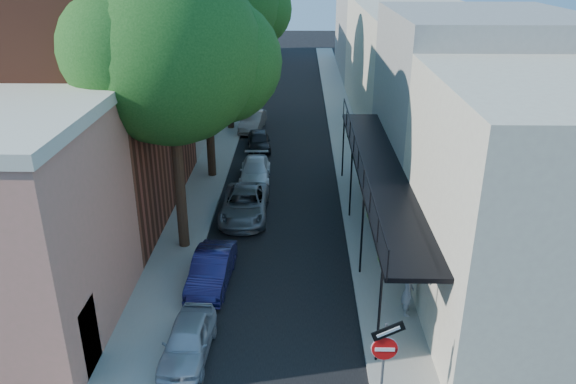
{
  "coord_description": "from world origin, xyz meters",
  "views": [
    {
      "loc": [
        0.95,
        -10.53,
        11.37
      ],
      "look_at": [
        0.53,
        9.43,
        2.8
      ],
      "focal_mm": 35.0,
      "sensor_mm": 36.0,
      "label": 1
    }
  ],
  "objects_px": {
    "parked_car_c": "(245,205)",
    "parked_car_f": "(252,121)",
    "sign_post": "(385,352)",
    "parked_car_d": "(255,171)",
    "oak_mid": "(213,45)",
    "parked_car_b": "(212,270)",
    "oak_near": "(182,55)",
    "parked_car_a": "(188,340)",
    "oak_far": "(233,4)",
    "parked_car_e": "(259,141)",
    "pedestrian": "(408,292)"
  },
  "relations": [
    {
      "from": "oak_near",
      "to": "sign_post",
      "type": "bearing_deg",
      "value": -54.91
    },
    {
      "from": "parked_car_e",
      "to": "sign_post",
      "type": "bearing_deg",
      "value": -84.25
    },
    {
      "from": "oak_mid",
      "to": "parked_car_a",
      "type": "relative_size",
      "value": 3.04
    },
    {
      "from": "sign_post",
      "to": "oak_near",
      "type": "relative_size",
      "value": 0.26
    },
    {
      "from": "oak_far",
      "to": "parked_car_a",
      "type": "xyz_separation_m",
      "value": [
        0.99,
        -24.08,
        -7.69
      ]
    },
    {
      "from": "parked_car_d",
      "to": "sign_post",
      "type": "bearing_deg",
      "value": -75.99
    },
    {
      "from": "sign_post",
      "to": "oak_far",
      "type": "distance_m",
      "value": 27.8
    },
    {
      "from": "sign_post",
      "to": "parked_car_b",
      "type": "xyz_separation_m",
      "value": [
        -5.39,
        6.23,
        -1.42
      ]
    },
    {
      "from": "parked_car_e",
      "to": "parked_car_c",
      "type": "bearing_deg",
      "value": -96.47
    },
    {
      "from": "oak_mid",
      "to": "oak_far",
      "type": "height_order",
      "value": "oak_far"
    },
    {
      "from": "parked_car_c",
      "to": "pedestrian",
      "type": "height_order",
      "value": "pedestrian"
    },
    {
      "from": "oak_near",
      "to": "parked_car_a",
      "type": "distance_m",
      "value": 10.22
    },
    {
      "from": "sign_post",
      "to": "parked_car_e",
      "type": "xyz_separation_m",
      "value": [
        -4.71,
        21.66,
        -1.46
      ]
    },
    {
      "from": "sign_post",
      "to": "parked_car_c",
      "type": "distance_m",
      "value": 12.96
    },
    {
      "from": "parked_car_b",
      "to": "parked_car_e",
      "type": "height_order",
      "value": "parked_car_b"
    },
    {
      "from": "parked_car_b",
      "to": "parked_car_d",
      "type": "height_order",
      "value": "parked_car_b"
    },
    {
      "from": "oak_near",
      "to": "parked_car_f",
      "type": "height_order",
      "value": "oak_near"
    },
    {
      "from": "parked_car_e",
      "to": "pedestrian",
      "type": "relative_size",
      "value": 2.0
    },
    {
      "from": "sign_post",
      "to": "oak_far",
      "type": "height_order",
      "value": "oak_far"
    },
    {
      "from": "oak_near",
      "to": "oak_mid",
      "type": "xyz_separation_m",
      "value": [
        -0.05,
        7.97,
        -0.82
      ]
    },
    {
      "from": "sign_post",
      "to": "oak_mid",
      "type": "relative_size",
      "value": 0.29
    },
    {
      "from": "oak_far",
      "to": "parked_car_c",
      "type": "bearing_deg",
      "value": -82.78
    },
    {
      "from": "parked_car_e",
      "to": "pedestrian",
      "type": "distance_m",
      "value": 18.34
    },
    {
      "from": "oak_far",
      "to": "pedestrian",
      "type": "xyz_separation_m",
      "value": [
        7.95,
        -21.9,
        -7.29
      ]
    },
    {
      "from": "parked_car_a",
      "to": "parked_car_e",
      "type": "xyz_separation_m",
      "value": [
        0.81,
        19.44,
        0.0
      ]
    },
    {
      "from": "oak_far",
      "to": "parked_car_a",
      "type": "relative_size",
      "value": 3.55
    },
    {
      "from": "sign_post",
      "to": "parked_car_d",
      "type": "xyz_separation_m",
      "value": [
        -4.56,
        16.52,
        -1.47
      ]
    },
    {
      "from": "oak_far",
      "to": "pedestrian",
      "type": "relative_size",
      "value": 7.02
    },
    {
      "from": "oak_near",
      "to": "parked_car_a",
      "type": "xyz_separation_m",
      "value": [
        1.0,
        -7.07,
        -7.31
      ]
    },
    {
      "from": "parked_car_b",
      "to": "parked_car_a",
      "type": "bearing_deg",
      "value": -88.78
    },
    {
      "from": "oak_near",
      "to": "pedestrian",
      "type": "height_order",
      "value": "oak_near"
    },
    {
      "from": "oak_near",
      "to": "parked_car_c",
      "type": "xyz_separation_m",
      "value": [
        1.82,
        2.71,
        -7.25
      ]
    },
    {
      "from": "parked_car_c",
      "to": "pedestrian",
      "type": "xyz_separation_m",
      "value": [
        6.14,
        -7.61,
        0.33
      ]
    },
    {
      "from": "oak_near",
      "to": "parked_car_f",
      "type": "distance_m",
      "value": 18.03
    },
    {
      "from": "parked_car_d",
      "to": "pedestrian",
      "type": "distance_m",
      "value": 13.53
    },
    {
      "from": "oak_mid",
      "to": "parked_car_c",
      "type": "xyz_separation_m",
      "value": [
        1.87,
        -5.26,
        -6.42
      ]
    },
    {
      "from": "parked_car_b",
      "to": "parked_car_d",
      "type": "relative_size",
      "value": 0.97
    },
    {
      "from": "oak_near",
      "to": "pedestrian",
      "type": "bearing_deg",
      "value": -31.57
    },
    {
      "from": "parked_car_a",
      "to": "parked_car_c",
      "type": "distance_m",
      "value": 9.81
    },
    {
      "from": "parked_car_a",
      "to": "pedestrian",
      "type": "bearing_deg",
      "value": 19.48
    },
    {
      "from": "parked_car_b",
      "to": "parked_car_c",
      "type": "bearing_deg",
      "value": 86.27
    },
    {
      "from": "parked_car_c",
      "to": "parked_car_d",
      "type": "bearing_deg",
      "value": 88.04
    },
    {
      "from": "oak_near",
      "to": "parked_car_c",
      "type": "bearing_deg",
      "value": 56.06
    },
    {
      "from": "oak_far",
      "to": "parked_car_a",
      "type": "bearing_deg",
      "value": -87.64
    },
    {
      "from": "parked_car_c",
      "to": "parked_car_d",
      "type": "relative_size",
      "value": 1.17
    },
    {
      "from": "sign_post",
      "to": "oak_near",
      "type": "distance_m",
      "value": 12.77
    },
    {
      "from": "sign_post",
      "to": "pedestrian",
      "type": "distance_m",
      "value": 4.74
    },
    {
      "from": "parked_car_c",
      "to": "parked_car_f",
      "type": "height_order",
      "value": "parked_car_f"
    },
    {
      "from": "parked_car_c",
      "to": "parked_car_e",
      "type": "xyz_separation_m",
      "value": [
        -0.01,
        9.66,
        -0.06
      ]
    },
    {
      "from": "parked_car_f",
      "to": "parked_car_a",
      "type": "bearing_deg",
      "value": -84.99
    }
  ]
}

